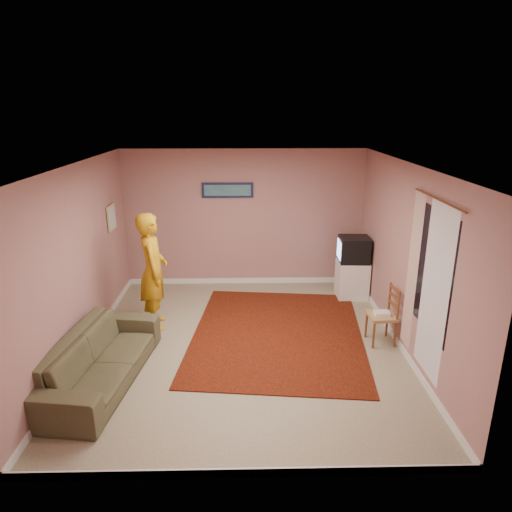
{
  "coord_description": "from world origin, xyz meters",
  "views": [
    {
      "loc": [
        0.04,
        -5.92,
        3.3
      ],
      "look_at": [
        0.18,
        0.6,
        1.18
      ],
      "focal_mm": 32.0,
      "sensor_mm": 36.0,
      "label": 1
    }
  ],
  "objects_px": {
    "chair_a": "(354,269)",
    "person": "(153,271)",
    "chair_b": "(382,309)",
    "sofa": "(100,358)",
    "tv_cabinet": "(352,279)",
    "crt_tv": "(354,249)"
  },
  "relations": [
    {
      "from": "chair_a",
      "to": "person",
      "type": "distance_m",
      "value": 3.56
    },
    {
      "from": "chair_b",
      "to": "sofa",
      "type": "bearing_deg",
      "value": -79.89
    },
    {
      "from": "tv_cabinet",
      "to": "chair_b",
      "type": "relative_size",
      "value": 1.44
    },
    {
      "from": "tv_cabinet",
      "to": "crt_tv",
      "type": "height_order",
      "value": "crt_tv"
    },
    {
      "from": "tv_cabinet",
      "to": "sofa",
      "type": "bearing_deg",
      "value": -145.01
    },
    {
      "from": "chair_b",
      "to": "crt_tv",
      "type": "bearing_deg",
      "value": 178.32
    },
    {
      "from": "chair_a",
      "to": "chair_b",
      "type": "bearing_deg",
      "value": -104.28
    },
    {
      "from": "chair_a",
      "to": "person",
      "type": "xyz_separation_m",
      "value": [
        -3.37,
        -1.08,
        0.38
      ]
    },
    {
      "from": "tv_cabinet",
      "to": "person",
      "type": "bearing_deg",
      "value": -162.24
    },
    {
      "from": "tv_cabinet",
      "to": "crt_tv",
      "type": "xyz_separation_m",
      "value": [
        -0.01,
        0.0,
        0.57
      ]
    },
    {
      "from": "sofa",
      "to": "crt_tv",
      "type": "bearing_deg",
      "value": -47.47
    },
    {
      "from": "sofa",
      "to": "chair_b",
      "type": "bearing_deg",
      "value": -68.85
    },
    {
      "from": "chair_b",
      "to": "person",
      "type": "relative_size",
      "value": 0.26
    },
    {
      "from": "person",
      "to": "tv_cabinet",
      "type": "bearing_deg",
      "value": -82.95
    },
    {
      "from": "person",
      "to": "crt_tv",
      "type": "bearing_deg",
      "value": -82.92
    },
    {
      "from": "tv_cabinet",
      "to": "chair_b",
      "type": "height_order",
      "value": "chair_b"
    },
    {
      "from": "tv_cabinet",
      "to": "person",
      "type": "xyz_separation_m",
      "value": [
        -3.34,
        -1.07,
        0.57
      ]
    },
    {
      "from": "chair_a",
      "to": "person",
      "type": "bearing_deg",
      "value": -177.32
    },
    {
      "from": "crt_tv",
      "to": "sofa",
      "type": "height_order",
      "value": "crt_tv"
    },
    {
      "from": "sofa",
      "to": "person",
      "type": "xyz_separation_m",
      "value": [
        0.41,
        1.55,
        0.59
      ]
    },
    {
      "from": "tv_cabinet",
      "to": "chair_b",
      "type": "bearing_deg",
      "value": -88.32
    },
    {
      "from": "tv_cabinet",
      "to": "chair_a",
      "type": "bearing_deg",
      "value": 28.02
    }
  ]
}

